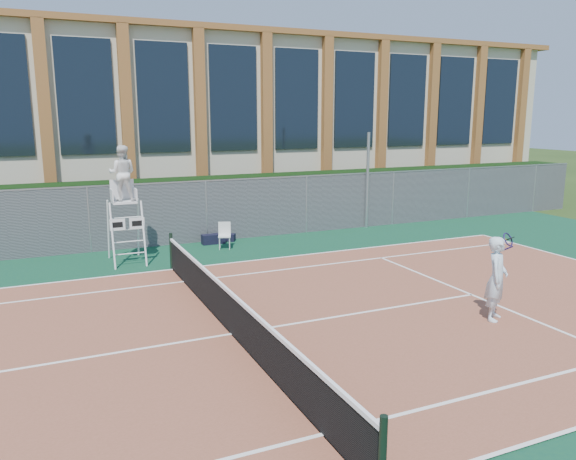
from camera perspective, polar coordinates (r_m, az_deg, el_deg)
name	(u,v)px	position (r m, az deg, el deg)	size (l,w,h in m)	color
ground	(232,335)	(11.97, -5.73, -10.60)	(120.00, 120.00, 0.00)	#233814
apron	(218,319)	(12.85, -7.16, -9.01)	(36.00, 20.00, 0.01)	#0E3D2C
tennis_court	(232,334)	(11.96, -5.73, -10.51)	(23.77, 10.97, 0.02)	brown
tennis_net	(231,311)	(11.77, -5.78, -8.18)	(0.10, 11.30, 1.10)	black
fence	(150,216)	(19.94, -13.83, 1.41)	(40.00, 0.06, 2.20)	#595E60
hedge	(144,211)	(21.10, -14.42, 1.93)	(40.00, 1.40, 2.20)	black
building	(111,123)	(28.70, -17.51, 10.34)	(45.00, 10.60, 8.22)	beige
steel_pole	(367,181)	(22.88, 8.07, 4.99)	(0.12, 0.12, 3.85)	#9EA0A5
umpire_chair	(122,177)	(17.84, -16.48, 5.23)	(1.02, 1.57, 3.67)	white
plastic_chair	(225,233)	(19.37, -6.47, -0.31)	(0.53, 0.53, 0.90)	silver
sports_bag_near	(213,239)	(20.15, -7.60, -0.91)	(0.81, 0.33, 0.35)	black
sports_bag_far	(226,237)	(20.55, -6.32, -0.75)	(0.66, 0.29, 0.26)	black
tennis_player	(497,278)	(13.23, 20.44, -4.63)	(1.10, 0.86, 1.89)	silver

